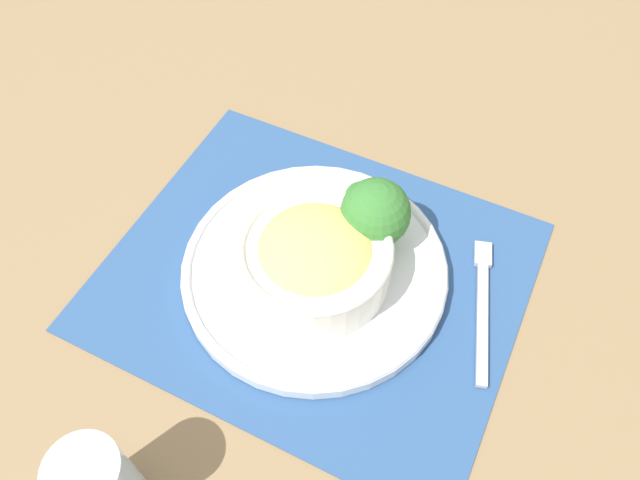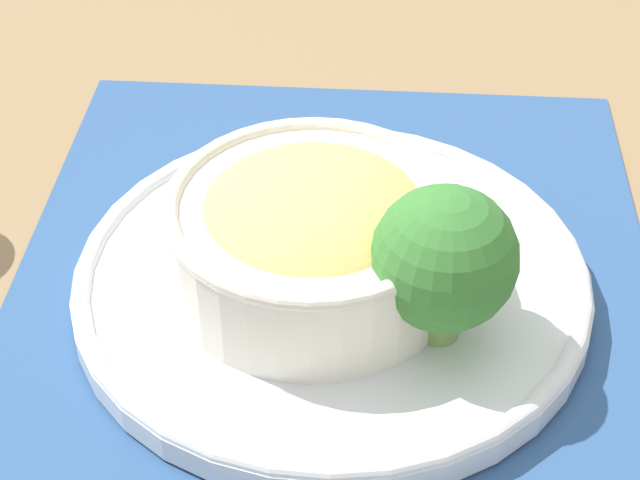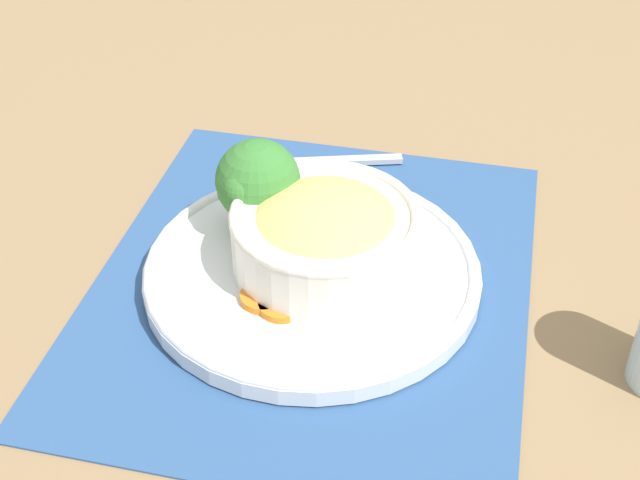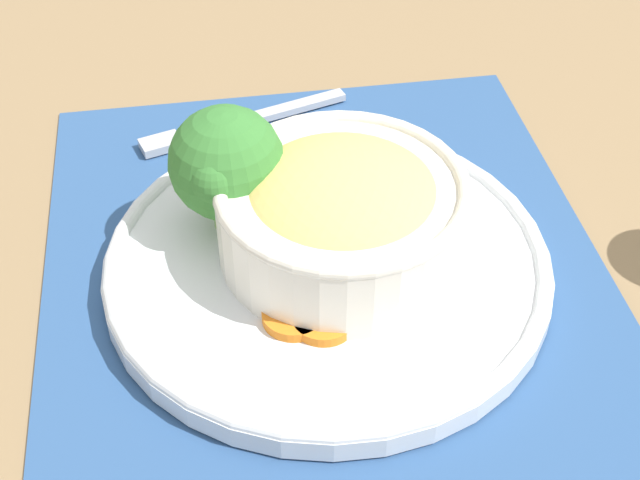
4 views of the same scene
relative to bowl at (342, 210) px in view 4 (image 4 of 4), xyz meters
name	(u,v)px [view 4 (image 4 of 4)]	position (x,y,z in m)	size (l,w,h in m)	color
ground_plane	(327,278)	(-0.01, 0.01, -0.06)	(4.00, 4.00, 0.00)	#8C704C
placemat	(327,276)	(-0.01, 0.01, -0.05)	(0.49, 0.41, 0.00)	#2D5184
plate	(327,262)	(-0.01, 0.01, -0.04)	(0.30, 0.30, 0.02)	silver
bowl	(342,210)	(0.00, 0.00, 0.00)	(0.17, 0.17, 0.07)	silver
broccoli_floret	(226,164)	(0.04, 0.07, 0.02)	(0.08, 0.08, 0.09)	#759E51
carrot_slice_near	(294,315)	(-0.06, 0.04, -0.03)	(0.04, 0.04, 0.01)	orange
carrot_slice_middle	(324,319)	(-0.06, 0.03, -0.03)	(0.04, 0.04, 0.01)	orange
fork	(225,126)	(0.18, 0.06, -0.05)	(0.06, 0.18, 0.01)	#B7B7BC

